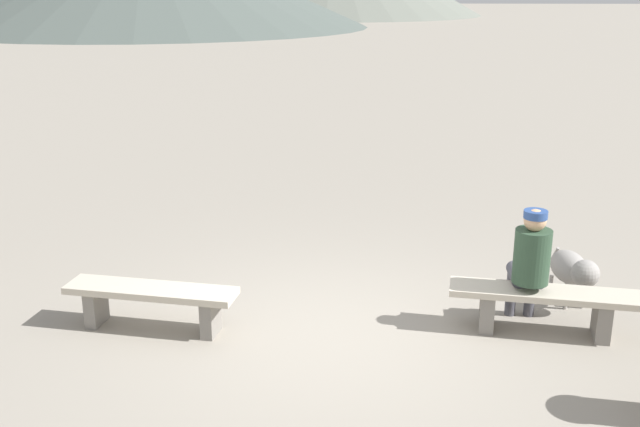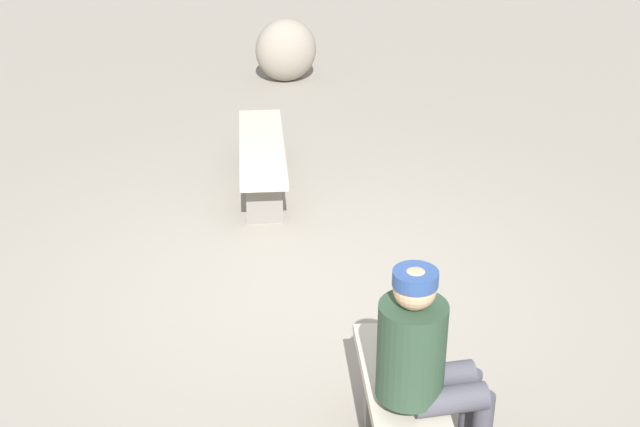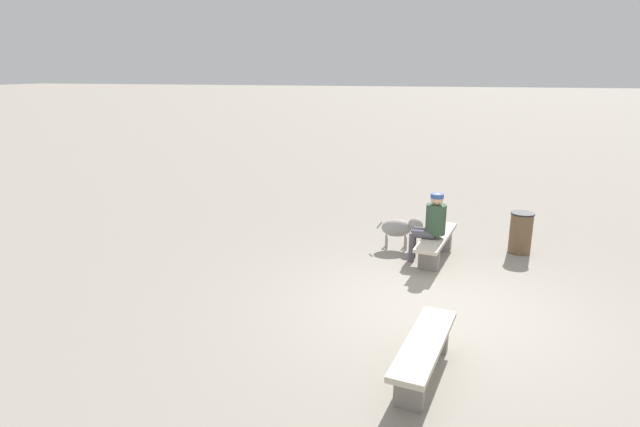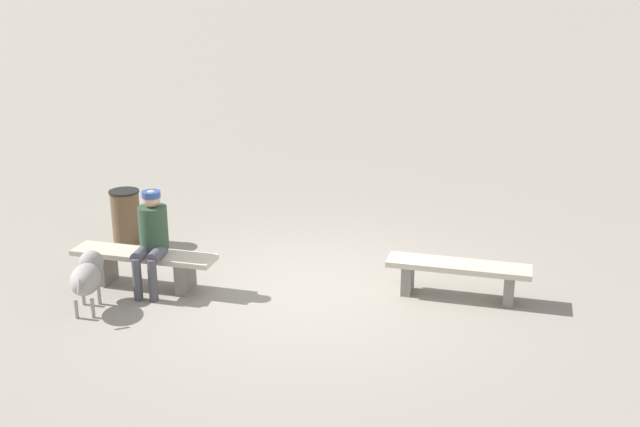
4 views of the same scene
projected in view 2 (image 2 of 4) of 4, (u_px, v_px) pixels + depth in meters
name	position (u px, v px, depth m)	size (l,w,h in m)	color
ground	(302.00, 297.00, 6.57)	(210.00, 210.00, 0.06)	gray
bench_left	(262.00, 156.00, 8.01)	(1.78, 0.66, 0.46)	gray
seated_person	(425.00, 357.00, 4.59)	(0.37, 0.63, 1.29)	#2D4733
boulder	(286.00, 50.00, 10.80)	(0.56, 0.75, 0.77)	gray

